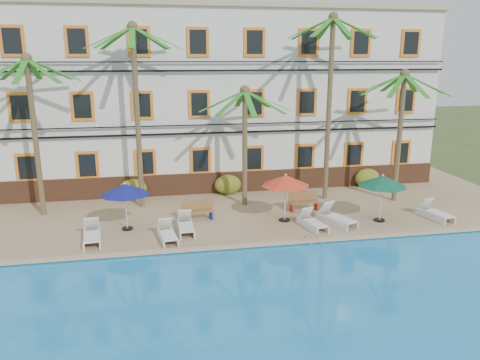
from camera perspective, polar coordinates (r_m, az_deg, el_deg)
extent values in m
plane|color=#384C23|center=(20.18, 1.61, -7.65)|extent=(100.00, 100.00, 0.00)
cube|color=tan|center=(24.75, -0.81, -3.03)|extent=(30.00, 12.00, 0.25)
cube|color=#1B83CE|center=(14.13, 7.84, -17.93)|extent=(26.00, 12.00, 0.20)
cube|color=tan|center=(19.26, 2.17, -7.88)|extent=(30.00, 0.35, 0.06)
cube|color=silver|center=(28.61, -2.56, 9.86)|extent=(25.00, 6.00, 10.00)
cube|color=brown|center=(26.38, -1.53, -0.26)|extent=(25.00, 0.12, 1.20)
cube|color=tan|center=(28.63, -2.68, 20.09)|extent=(25.40, 6.40, 0.25)
cube|color=orange|center=(26.61, -24.50, 1.40)|extent=(1.15, 0.10, 1.50)
cube|color=black|center=(26.56, -24.52, 1.37)|extent=(0.85, 0.04, 1.20)
cube|color=orange|center=(26.03, -18.09, 1.74)|extent=(1.15, 0.10, 1.50)
cube|color=black|center=(25.98, -18.10, 1.71)|extent=(0.85, 0.04, 1.20)
cube|color=orange|center=(25.79, -11.48, 2.06)|extent=(1.15, 0.10, 1.50)
cube|color=black|center=(25.74, -11.48, 2.04)|extent=(0.85, 0.04, 1.20)
cube|color=orange|center=(25.90, -4.83, 2.36)|extent=(1.15, 0.10, 1.50)
cube|color=black|center=(25.85, -4.82, 2.34)|extent=(0.85, 0.04, 1.20)
cube|color=orange|center=(26.35, 1.68, 2.63)|extent=(1.15, 0.10, 1.50)
cube|color=black|center=(26.31, 1.70, 2.60)|extent=(0.85, 0.04, 1.20)
cube|color=orange|center=(27.13, 7.89, 2.85)|extent=(1.15, 0.10, 1.50)
cube|color=black|center=(27.09, 7.92, 2.82)|extent=(0.85, 0.04, 1.20)
cube|color=orange|center=(28.21, 13.70, 3.02)|extent=(1.15, 0.10, 1.50)
cube|color=black|center=(28.17, 13.74, 3.00)|extent=(0.85, 0.04, 1.20)
cube|color=orange|center=(29.56, 19.03, 3.15)|extent=(1.15, 0.10, 1.50)
cube|color=black|center=(29.51, 19.07, 3.13)|extent=(0.85, 0.04, 1.20)
cube|color=orange|center=(26.14, -25.22, 8.02)|extent=(1.15, 0.10, 1.50)
cube|color=black|center=(26.09, -25.25, 8.01)|extent=(0.85, 0.04, 1.20)
cube|color=orange|center=(25.55, -18.65, 8.52)|extent=(1.15, 0.10, 1.50)
cube|color=black|center=(25.50, -18.66, 8.51)|extent=(0.85, 0.04, 1.20)
cube|color=orange|center=(25.31, -11.84, 8.92)|extent=(1.15, 0.10, 1.50)
cube|color=black|center=(25.26, -11.84, 8.91)|extent=(0.85, 0.04, 1.20)
cube|color=orange|center=(25.42, -4.98, 9.20)|extent=(1.15, 0.10, 1.50)
cube|color=black|center=(25.37, -4.97, 9.19)|extent=(0.85, 0.04, 1.20)
cube|color=orange|center=(25.88, 1.73, 9.35)|extent=(1.15, 0.10, 1.50)
cube|color=black|center=(25.83, 1.75, 9.34)|extent=(0.85, 0.04, 1.20)
cube|color=orange|center=(26.67, 8.13, 9.37)|extent=(1.15, 0.10, 1.50)
cube|color=black|center=(26.63, 8.16, 9.36)|extent=(0.85, 0.04, 1.20)
cube|color=orange|center=(27.77, 14.09, 9.29)|extent=(1.15, 0.10, 1.50)
cube|color=black|center=(27.72, 14.13, 9.28)|extent=(0.85, 0.04, 1.20)
cube|color=orange|center=(29.13, 19.54, 9.13)|extent=(1.15, 0.10, 1.50)
cube|color=black|center=(29.09, 19.59, 9.12)|extent=(0.85, 0.04, 1.20)
cube|color=orange|center=(26.03, -26.02, 15.01)|extent=(1.15, 0.10, 1.50)
cube|color=black|center=(25.98, -26.05, 15.01)|extent=(0.85, 0.04, 1.20)
cube|color=orange|center=(25.44, -19.26, 15.69)|extent=(1.15, 0.10, 1.50)
cube|color=black|center=(25.39, -19.28, 15.69)|extent=(0.85, 0.04, 1.20)
cube|color=orange|center=(25.20, -12.24, 16.18)|extent=(1.15, 0.10, 1.50)
cube|color=black|center=(25.15, -12.24, 16.18)|extent=(0.85, 0.04, 1.20)
cube|color=orange|center=(25.31, -5.15, 16.43)|extent=(1.15, 0.10, 1.50)
cube|color=black|center=(25.26, -5.14, 16.43)|extent=(0.85, 0.04, 1.20)
cube|color=orange|center=(25.77, 1.79, 16.45)|extent=(1.15, 0.10, 1.50)
cube|color=black|center=(25.72, 1.81, 16.45)|extent=(0.85, 0.04, 1.20)
cube|color=orange|center=(26.57, 8.39, 16.26)|extent=(1.15, 0.10, 1.50)
cube|color=black|center=(26.52, 8.42, 16.26)|extent=(0.85, 0.04, 1.20)
cube|color=orange|center=(27.67, 14.52, 15.89)|extent=(1.15, 0.10, 1.50)
cube|color=black|center=(27.62, 14.56, 15.89)|extent=(0.85, 0.04, 1.20)
cube|color=orange|center=(29.04, 20.10, 15.41)|extent=(1.15, 0.10, 1.50)
cube|color=black|center=(29.00, 20.15, 15.41)|extent=(0.85, 0.04, 1.20)
cube|color=black|center=(25.65, -1.52, 5.81)|extent=(25.00, 0.08, 0.10)
cube|color=black|center=(25.59, -1.53, 6.81)|extent=(25.00, 0.08, 0.06)
cube|color=black|center=(25.35, -1.57, 13.20)|extent=(25.00, 0.08, 0.10)
cube|color=black|center=(25.34, -1.58, 14.22)|extent=(25.00, 0.08, 0.06)
cylinder|color=brown|center=(23.95, -23.66, 4.52)|extent=(0.26, 0.26, 7.39)
sphere|color=brown|center=(23.65, -24.61, 13.35)|extent=(0.50, 0.50, 0.50)
cube|color=#22761C|center=(24.77, -23.86, 12.25)|extent=(0.28, 2.30, 1.04)
cube|color=#22761C|center=(24.64, -25.89, 12.03)|extent=(1.82, 1.82, 1.04)
cube|color=#22761C|center=(23.95, -27.18, 11.85)|extent=(2.30, 0.28, 1.04)
cube|color=#22761C|center=(23.08, -26.92, 11.82)|extent=(1.82, 1.82, 1.04)
cube|color=#22761C|center=(22.55, -25.15, 11.98)|extent=(0.28, 2.30, 1.04)
cube|color=#22761C|center=(22.69, -22.93, 12.22)|extent=(1.82, 1.82, 1.04)
cube|color=#22761C|center=(23.42, -21.70, 12.38)|extent=(2.30, 0.28, 1.04)
cube|color=#22761C|center=(24.28, -22.14, 12.39)|extent=(1.82, 1.82, 1.04)
cylinder|color=brown|center=(23.67, -12.38, 7.08)|extent=(0.26, 0.26, 8.83)
sphere|color=brown|center=(23.51, -13.00, 17.80)|extent=(0.50, 0.50, 0.50)
cube|color=#22761C|center=(24.63, -12.83, 16.47)|extent=(0.28, 2.30, 1.04)
cube|color=#22761C|center=(24.33, -14.83, 16.38)|extent=(1.82, 1.82, 1.04)
cube|color=#22761C|center=(23.55, -15.81, 16.38)|extent=(2.30, 0.28, 1.04)
cube|color=#22761C|center=(22.72, -15.12, 16.50)|extent=(1.82, 1.82, 1.04)
cube|color=#22761C|center=(22.35, -13.03, 16.66)|extent=(0.28, 2.30, 1.04)
cube|color=#22761C|center=(22.67, -10.87, 16.74)|extent=(1.82, 1.82, 1.04)
cube|color=#22761C|center=(23.48, -10.02, 16.70)|extent=(2.30, 0.28, 1.04)
cube|color=#22761C|center=(24.28, -10.87, 16.60)|extent=(1.82, 1.82, 1.04)
cylinder|color=brown|center=(23.73, 0.59, 3.81)|extent=(0.26, 0.26, 5.86)
sphere|color=brown|center=(23.35, 0.61, 10.88)|extent=(0.50, 0.50, 0.50)
cube|color=#22761C|center=(24.50, 0.08, 9.88)|extent=(0.28, 2.30, 1.04)
cube|color=#22761C|center=(24.04, -1.69, 9.78)|extent=(1.82, 1.82, 1.04)
cube|color=#22761C|center=(23.20, -2.20, 9.59)|extent=(2.30, 0.28, 1.04)
cube|color=#22761C|center=(22.45, -1.05, 9.42)|extent=(1.82, 1.82, 1.04)
cube|color=#22761C|center=(22.27, 1.18, 9.38)|extent=(0.28, 2.30, 1.04)
cube|color=#22761C|center=(22.77, 3.02, 9.48)|extent=(1.82, 1.82, 1.04)
cube|color=#22761C|center=(23.63, 3.36, 9.67)|extent=(2.30, 0.28, 1.04)
cube|color=#22761C|center=(24.34, 2.13, 9.83)|extent=(1.82, 1.82, 1.04)
cylinder|color=brown|center=(24.91, 10.77, 8.14)|extent=(0.26, 0.26, 9.36)
sphere|color=brown|center=(24.82, 11.32, 18.92)|extent=(0.50, 0.50, 0.50)
cube|color=#22761C|center=(25.86, 10.29, 17.66)|extent=(0.28, 2.30, 1.04)
cube|color=#22761C|center=(25.27, 8.77, 17.80)|extent=(1.82, 1.82, 1.04)
cube|color=#22761C|center=(24.40, 8.63, 17.91)|extent=(2.30, 0.28, 1.04)
cube|color=#22761C|center=(23.75, 10.10, 17.95)|extent=(1.82, 1.82, 1.04)
cube|color=#22761C|center=(23.73, 12.31, 17.84)|extent=(0.28, 2.30, 1.04)
cube|color=#22761C|center=(24.35, 13.84, 17.67)|extent=(1.82, 1.82, 1.04)
cube|color=#22761C|center=(25.22, 13.79, 17.56)|extent=(2.30, 0.28, 1.04)
cube|color=#22761C|center=(25.84, 12.32, 17.57)|extent=(1.82, 1.82, 1.04)
cylinder|color=brown|center=(25.69, 18.82, 4.73)|extent=(0.26, 0.26, 6.62)
sphere|color=brown|center=(25.37, 19.46, 12.10)|extent=(0.50, 0.50, 0.50)
cube|color=#22761C|center=(26.39, 18.13, 11.18)|extent=(0.28, 2.30, 1.04)
cube|color=#22761C|center=(25.72, 16.87, 11.20)|extent=(1.82, 1.82, 1.04)
cube|color=#22761C|center=(24.85, 17.02, 11.08)|extent=(2.30, 0.28, 1.04)
cube|color=#22761C|center=(24.29, 18.61, 10.89)|extent=(1.82, 1.82, 1.04)
cube|color=#22761C|center=(24.40, 20.68, 10.72)|extent=(0.28, 2.30, 1.04)
cube|color=#22761C|center=(25.11, 21.90, 10.70)|extent=(1.82, 1.82, 1.04)
cube|color=#22761C|center=(25.97, 21.59, 10.83)|extent=(2.30, 0.28, 1.04)
cube|color=#22761C|center=(26.49, 20.04, 11.03)|extent=(1.82, 1.82, 1.04)
ellipsoid|color=#225217|center=(25.80, -12.91, -1.10)|extent=(1.50, 0.90, 1.10)
ellipsoid|color=#225217|center=(26.07, -1.49, -0.57)|extent=(1.50, 0.90, 1.10)
ellipsoid|color=#225217|center=(28.52, 15.24, 0.26)|extent=(1.50, 0.90, 1.10)
cylinder|color=black|center=(21.55, -13.55, -5.77)|extent=(0.49, 0.49, 0.07)
cylinder|color=silver|center=(21.22, -13.72, -3.23)|extent=(0.06, 0.06, 2.08)
cone|color=navy|center=(20.99, -13.85, -1.09)|extent=(2.17, 2.17, 0.48)
sphere|color=silver|center=(20.92, -13.90, -0.41)|extent=(0.10, 0.10, 0.10)
cylinder|color=black|center=(22.13, 5.46, -4.86)|extent=(0.51, 0.51, 0.07)
cylinder|color=silver|center=(21.80, 5.52, -2.25)|extent=(0.06, 0.06, 2.18)
cone|color=red|center=(21.56, 5.58, -0.05)|extent=(2.27, 2.27, 0.50)
sphere|color=silver|center=(21.50, 5.60, 0.65)|extent=(0.10, 0.10, 0.10)
cylinder|color=black|center=(22.96, 16.63, -4.70)|extent=(0.51, 0.51, 0.07)
cylinder|color=silver|center=(22.64, 16.82, -2.20)|extent=(0.06, 0.06, 2.17)
cone|color=#0E4E37|center=(22.41, 16.98, -0.10)|extent=(2.26, 2.26, 0.50)
sphere|color=silver|center=(22.35, 17.03, 0.57)|extent=(0.10, 0.10, 0.10)
cube|color=silver|center=(20.19, -17.62, -6.59)|extent=(0.76, 1.40, 0.06)
cube|color=silver|center=(20.99, -17.65, -5.08)|extent=(0.67, 0.56, 0.67)
cube|color=silver|center=(20.51, -18.45, -6.85)|extent=(0.26, 1.91, 0.31)
cube|color=silver|center=(20.49, -16.71, -6.73)|extent=(0.26, 1.91, 0.31)
cube|color=silver|center=(19.68, -8.72, -6.69)|extent=(0.74, 1.31, 0.06)
cube|color=silver|center=(20.39, -9.17, -5.27)|extent=(0.63, 0.53, 0.62)
cube|color=silver|center=(19.91, -9.64, -6.96)|extent=(0.31, 1.75, 0.29)
cube|color=silver|center=(20.00, -8.01, -6.80)|extent=(0.31, 1.75, 0.29)
cube|color=silver|center=(20.45, -6.58, -5.72)|extent=(0.61, 1.31, 0.06)
cube|color=silver|center=(21.22, -6.79, -4.30)|extent=(0.60, 0.49, 0.65)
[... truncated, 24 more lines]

